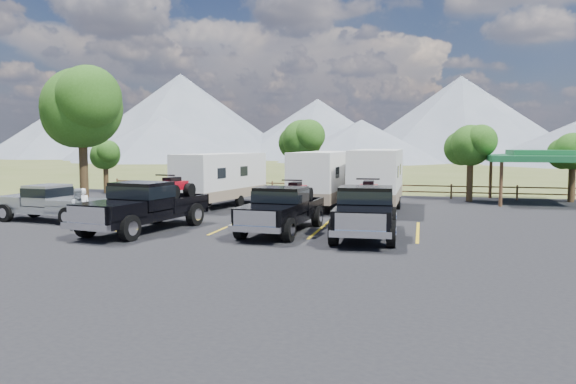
% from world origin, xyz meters
% --- Properties ---
extents(ground, '(320.00, 320.00, 0.00)m').
position_xyz_m(ground, '(0.00, 0.00, 0.00)').
color(ground, '#495423').
rests_on(ground, ground).
extents(asphalt_lot, '(44.00, 34.00, 0.04)m').
position_xyz_m(asphalt_lot, '(0.00, 3.00, 0.02)').
color(asphalt_lot, black).
rests_on(asphalt_lot, ground).
extents(stall_lines, '(12.12, 5.50, 0.01)m').
position_xyz_m(stall_lines, '(0.00, 4.00, 0.04)').
color(stall_lines, gold).
rests_on(stall_lines, asphalt_lot).
extents(tree_big_nw, '(5.54, 5.18, 7.84)m').
position_xyz_m(tree_big_nw, '(-12.55, 9.03, 5.60)').
color(tree_big_nw, black).
rests_on(tree_big_nw, ground).
extents(tree_ne_a, '(3.11, 2.92, 4.76)m').
position_xyz_m(tree_ne_a, '(8.97, 17.01, 3.48)').
color(tree_ne_a, black).
rests_on(tree_ne_a, ground).
extents(tree_ne_b, '(2.77, 2.59, 4.27)m').
position_xyz_m(tree_ne_b, '(14.98, 18.01, 3.13)').
color(tree_ne_b, black).
rests_on(tree_ne_b, ground).
extents(tree_north, '(3.46, 3.24, 5.25)m').
position_xyz_m(tree_north, '(-2.03, 19.02, 3.83)').
color(tree_north, black).
rests_on(tree_north, ground).
extents(tree_nw_small, '(2.59, 2.43, 3.85)m').
position_xyz_m(tree_nw_small, '(-16.02, 17.01, 2.78)').
color(tree_nw_small, black).
rests_on(tree_nw_small, ground).
extents(rail_fence, '(36.12, 0.12, 1.00)m').
position_xyz_m(rail_fence, '(2.00, 18.50, 0.61)').
color(rail_fence, brown).
rests_on(rail_fence, ground).
extents(pavilion, '(6.20, 6.20, 3.22)m').
position_xyz_m(pavilion, '(13.00, 17.00, 2.79)').
color(pavilion, brown).
rests_on(pavilion, ground).
extents(mountain_range, '(209.00, 71.00, 20.00)m').
position_xyz_m(mountain_range, '(-7.63, 105.98, 7.87)').
color(mountain_range, slate).
rests_on(mountain_range, ground).
extents(rig_left, '(3.33, 7.03, 2.25)m').
position_xyz_m(rig_left, '(-4.89, 1.77, 1.13)').
color(rig_left, black).
rests_on(rig_left, asphalt_lot).
extents(rig_center, '(2.58, 6.32, 2.06)m').
position_xyz_m(rig_center, '(0.67, 2.70, 1.03)').
color(rig_center, black).
rests_on(rig_center, asphalt_lot).
extents(rig_right, '(2.51, 6.59, 2.17)m').
position_xyz_m(rig_right, '(4.03, 2.47, 1.09)').
color(rig_right, black).
rests_on(rig_right, asphalt_lot).
extents(trailer_left, '(3.56, 8.67, 3.00)m').
position_xyz_m(trailer_left, '(-4.98, 10.86, 1.61)').
color(trailer_left, white).
rests_on(trailer_left, asphalt_lot).
extents(trailer_center, '(2.75, 8.99, 3.11)m').
position_xyz_m(trailer_center, '(0.81, 11.52, 1.67)').
color(trailer_center, white).
rests_on(trailer_center, asphalt_lot).
extents(trailer_right, '(2.51, 9.31, 3.24)m').
position_xyz_m(trailer_right, '(3.76, 11.38, 1.74)').
color(trailer_right, white).
rests_on(trailer_right, asphalt_lot).
extents(pickup_silver, '(5.82, 2.56, 1.69)m').
position_xyz_m(pickup_silver, '(-10.48, 3.23, 0.92)').
color(pickup_silver, gray).
rests_on(pickup_silver, asphalt_lot).
extents(person_a, '(0.69, 0.63, 1.59)m').
position_xyz_m(person_a, '(-8.64, 3.03, 0.84)').
color(person_a, white).
rests_on(person_a, asphalt_lot).
extents(person_b, '(1.03, 1.07, 1.73)m').
position_xyz_m(person_b, '(-7.70, 1.35, 0.91)').
color(person_b, gray).
rests_on(person_b, asphalt_lot).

